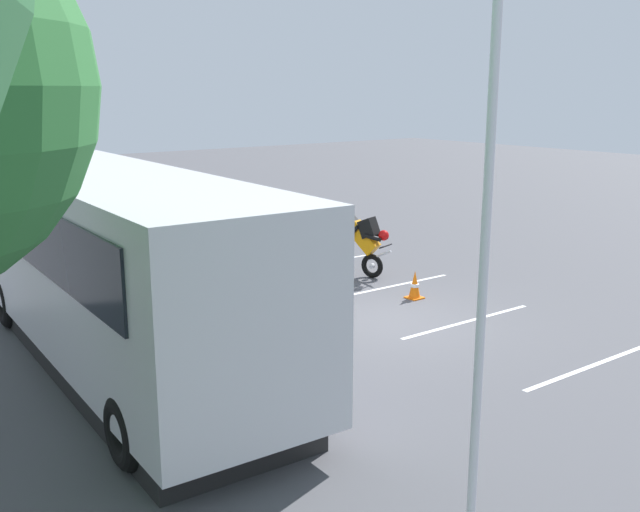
# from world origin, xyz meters

# --- Properties ---
(ground_plane) EXTENTS (80.00, 80.00, 0.00)m
(ground_plane) POSITION_xyz_m (0.00, 0.00, 0.00)
(ground_plane) COLOR #4C4C51
(tour_bus) EXTENTS (9.49, 2.93, 3.25)m
(tour_bus) POSITION_xyz_m (0.80, 5.15, 1.64)
(tour_bus) COLOR silver
(tour_bus) RESTS_ON ground_plane
(spectator_far_left) EXTENTS (0.58, 0.36, 1.75)m
(spectator_far_left) POSITION_xyz_m (-0.23, 2.04, 1.04)
(spectator_far_left) COLOR black
(spectator_far_left) RESTS_ON ground_plane
(spectator_left) EXTENTS (0.57, 0.33, 1.66)m
(spectator_left) POSITION_xyz_m (0.69, 2.24, 0.98)
(spectator_left) COLOR black
(spectator_left) RESTS_ON ground_plane
(spectator_centre) EXTENTS (0.58, 0.35, 1.66)m
(spectator_centre) POSITION_xyz_m (1.71, 2.05, 0.99)
(spectator_centre) COLOR black
(spectator_centre) RESTS_ON ground_plane
(spectator_right) EXTENTS (0.58, 0.37, 1.80)m
(spectator_right) POSITION_xyz_m (2.82, 2.34, 1.08)
(spectator_right) COLOR #473823
(spectator_right) RESTS_ON ground_plane
(parked_motorcycle_silver) EXTENTS (2.05, 0.58, 0.99)m
(parked_motorcycle_silver) POSITION_xyz_m (3.69, 2.95, 0.48)
(parked_motorcycle_silver) COLOR black
(parked_motorcycle_silver) RESTS_ON ground_plane
(stunt_motorcycle) EXTENTS (1.95, 0.92, 1.71)m
(stunt_motorcycle) POSITION_xyz_m (3.01, -1.95, 1.01)
(stunt_motorcycle) COLOR black
(stunt_motorcycle) RESTS_ON ground_plane
(flagpole) EXTENTS (0.78, 0.36, 6.24)m
(flagpole) POSITION_xyz_m (-6.55, 4.95, 3.07)
(flagpole) COLOR silver
(flagpole) RESTS_ON ground_plane
(traffic_cone) EXTENTS (0.34, 0.34, 0.63)m
(traffic_cone) POSITION_xyz_m (0.78, -1.61, 0.30)
(traffic_cone) COLOR orange
(traffic_cone) RESTS_ON ground_plane
(bay_line_a) EXTENTS (0.16, 3.85, 0.01)m
(bay_line_a) POSITION_xyz_m (-3.94, -1.30, 0.00)
(bay_line_a) COLOR white
(bay_line_a) RESTS_ON ground_plane
(bay_line_b) EXTENTS (0.15, 3.58, 0.01)m
(bay_line_b) POSITION_xyz_m (-1.05, -1.30, 0.00)
(bay_line_b) COLOR white
(bay_line_b) RESTS_ON ground_plane
(bay_line_c) EXTENTS (0.17, 4.76, 0.01)m
(bay_line_c) POSITION_xyz_m (1.83, -1.30, 0.00)
(bay_line_c) COLOR white
(bay_line_c) RESTS_ON ground_plane
(bay_line_d) EXTENTS (0.16, 4.46, 0.01)m
(bay_line_d) POSITION_xyz_m (4.72, -1.30, 0.00)
(bay_line_d) COLOR white
(bay_line_d) RESTS_ON ground_plane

